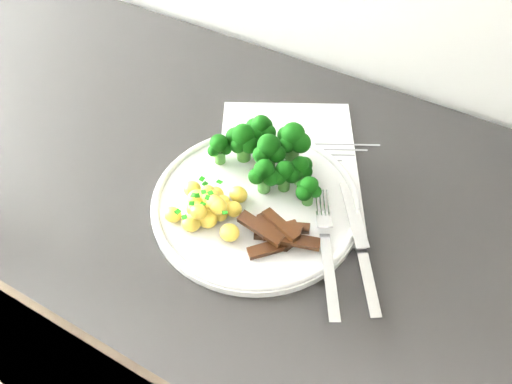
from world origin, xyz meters
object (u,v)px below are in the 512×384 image
at_px(broccoli, 270,151).
at_px(potatoes, 209,207).
at_px(counter, 291,352).
at_px(recipe_paper, 288,166).
at_px(knife, 364,262).
at_px(plate, 256,202).
at_px(fork, 327,256).
at_px(beef_strips, 277,232).

xyz_separation_m(broccoli, potatoes, (-0.03, -0.11, -0.02)).
xyz_separation_m(counter, recipe_paper, (-0.06, 0.06, 0.46)).
xyz_separation_m(counter, knife, (0.10, -0.05, 0.47)).
height_order(broccoli, potatoes, broccoli).
distance_m(recipe_paper, plate, 0.09).
bearing_deg(knife, broccoli, 156.40).
distance_m(recipe_paper, broccoli, 0.06).
height_order(counter, fork, fork).
bearing_deg(beef_strips, recipe_paper, 111.56).
bearing_deg(knife, plate, 174.13).
xyz_separation_m(potatoes, fork, (0.17, 0.01, -0.01)).
relative_size(broccoli, beef_strips, 1.59).
bearing_deg(recipe_paper, fork, -46.35).
height_order(broccoli, knife, broccoli).
bearing_deg(recipe_paper, potatoes, -108.68).
bearing_deg(recipe_paper, counter, -43.47).
relative_size(counter, fork, 13.22).
bearing_deg(counter, broccoli, 158.63).
height_order(plate, knife, knife).
bearing_deg(potatoes, fork, 3.84).
relative_size(counter, recipe_paper, 6.83).
bearing_deg(potatoes, broccoli, 73.99).
bearing_deg(counter, beef_strips, -98.84).
bearing_deg(plate, beef_strips, -36.24).
relative_size(potatoes, knife, 0.60).
height_order(potatoes, fork, potatoes).
bearing_deg(plate, fork, -17.04).
bearing_deg(fork, recipe_paper, 133.65).
bearing_deg(potatoes, plate, 48.70).
xyz_separation_m(plate, potatoes, (-0.04, -0.05, 0.02)).
relative_size(broccoli, fork, 0.98).
xyz_separation_m(recipe_paper, broccoli, (-0.02, -0.03, 0.05)).
relative_size(recipe_paper, potatoes, 3.23).
height_order(counter, beef_strips, beef_strips).
relative_size(recipe_paper, fork, 1.93).
bearing_deg(plate, knife, -5.87).
height_order(recipe_paper, beef_strips, beef_strips).
bearing_deg(counter, potatoes, -143.64).
relative_size(plate, knife, 1.59).
distance_m(recipe_paper, potatoes, 0.15).
xyz_separation_m(counter, beef_strips, (-0.01, -0.07, 0.48)).
bearing_deg(knife, counter, 154.75).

